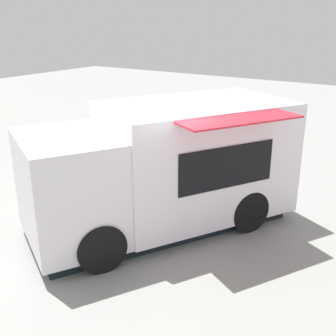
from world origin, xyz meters
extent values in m
plane|color=#979995|center=(0.00, 0.00, 0.00)|extent=(40.00, 40.00, 0.00)
cube|color=white|center=(0.75, -0.50, 1.25)|extent=(3.93, 3.40, 2.07)
cube|color=white|center=(-1.35, 0.66, 1.10)|extent=(2.20, 2.40, 1.76)
cube|color=black|center=(-1.97, 1.00, 1.41)|extent=(0.81, 1.43, 0.67)
cube|color=black|center=(0.26, -1.40, 1.38)|extent=(1.63, 0.92, 0.73)
cube|color=red|center=(0.12, -1.65, 2.25)|extent=(2.06, 1.50, 0.03)
cube|color=black|center=(0.12, -0.15, 0.11)|extent=(4.78, 3.62, 0.22)
cylinder|color=black|center=(-0.75, 1.36, 0.40)|extent=(0.80, 0.58, 0.79)
cylinder|color=black|center=(-1.62, -0.22, 0.40)|extent=(0.80, 0.58, 0.79)
cylinder|color=black|center=(1.72, 0.00, 0.40)|extent=(0.80, 0.58, 0.79)
cylinder|color=black|center=(0.85, -1.58, 0.40)|extent=(0.80, 0.58, 0.79)
cylinder|color=gray|center=(3.19, 2.48, 0.17)|extent=(0.37, 0.37, 0.34)
torus|color=#919D8D|center=(3.19, 2.48, 0.32)|extent=(0.40, 0.40, 0.04)
ellipsoid|color=#368A44|center=(3.19, 2.48, 0.49)|extent=(0.41, 0.41, 0.35)
sphere|color=#D2333E|center=(3.06, 2.58, 0.52)|extent=(0.05, 0.05, 0.05)
sphere|color=#C72547|center=(3.21, 2.65, 0.51)|extent=(0.08, 0.08, 0.08)
sphere|color=#DD3745|center=(3.19, 2.63, 0.57)|extent=(0.08, 0.08, 0.08)
sphere|color=red|center=(3.33, 2.44, 0.58)|extent=(0.06, 0.06, 0.06)
sphere|color=red|center=(3.12, 2.63, 0.54)|extent=(0.06, 0.06, 0.06)
cylinder|color=#3F4C56|center=(2.80, 4.09, 0.18)|extent=(0.53, 0.53, 0.35)
torus|color=#434957|center=(2.80, 4.09, 0.34)|extent=(0.55, 0.55, 0.04)
ellipsoid|color=#306D27|center=(2.80, 4.09, 0.55)|extent=(0.53, 0.53, 0.45)
sphere|color=#C4283E|center=(2.79, 4.31, 0.59)|extent=(0.08, 0.08, 0.08)
sphere|color=#CC3F47|center=(2.77, 4.26, 0.68)|extent=(0.07, 0.07, 0.07)
sphere|color=red|center=(2.64, 4.11, 0.69)|extent=(0.07, 0.07, 0.07)
sphere|color=#C44156|center=(2.72, 4.25, 0.68)|extent=(0.06, 0.06, 0.06)
sphere|color=#D63656|center=(2.84, 3.90, 0.66)|extent=(0.05, 0.05, 0.05)
sphere|color=#D3403D|center=(2.89, 3.94, 0.68)|extent=(0.07, 0.07, 0.07)
camera|label=1|loc=(-5.73, -4.19, 3.73)|focal=44.71mm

